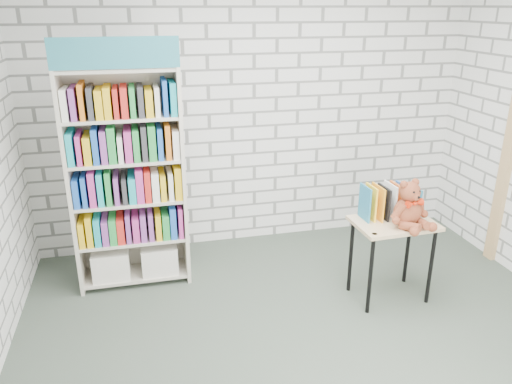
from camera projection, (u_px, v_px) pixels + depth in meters
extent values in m
plane|color=#3E4A3E|center=(315.00, 348.00, 3.76)|extent=(4.50, 4.50, 0.00)
cube|color=silver|center=(254.00, 112.00, 5.09)|extent=(4.50, 0.02, 2.80)
cube|color=beige|center=(71.00, 185.00, 4.26)|extent=(0.03, 0.38, 1.96)
cube|color=beige|center=(182.00, 177.00, 4.47)|extent=(0.03, 0.38, 1.96)
cube|color=beige|center=(128.00, 175.00, 4.53)|extent=(0.98, 0.02, 1.96)
cube|color=teal|center=(115.00, 53.00, 3.81)|extent=(0.98, 0.02, 0.24)
cube|color=beige|center=(137.00, 273.00, 4.69)|extent=(0.92, 0.36, 0.03)
cube|color=beige|center=(133.00, 237.00, 4.56)|extent=(0.92, 0.36, 0.03)
cube|color=beige|center=(130.00, 200.00, 4.43)|extent=(0.92, 0.36, 0.03)
cube|color=beige|center=(126.00, 160.00, 4.29)|extent=(0.92, 0.36, 0.03)
cube|color=beige|center=(122.00, 117.00, 4.16)|extent=(0.92, 0.36, 0.03)
cube|color=beige|center=(117.00, 69.00, 4.02)|extent=(0.92, 0.36, 0.03)
cube|color=silver|center=(111.00, 262.00, 4.59)|extent=(0.33, 0.32, 0.26)
cube|color=silver|center=(159.00, 257.00, 4.68)|extent=(0.33, 0.32, 0.26)
cube|color=green|center=(132.00, 223.00, 4.50)|extent=(0.92, 0.32, 0.26)
cube|color=orange|center=(128.00, 185.00, 4.37)|extent=(0.92, 0.32, 0.26)
cube|color=#BF338C|center=(124.00, 144.00, 4.23)|extent=(0.92, 0.32, 0.26)
cube|color=#19A5B2|center=(120.00, 100.00, 4.10)|extent=(0.92, 0.32, 0.26)
cube|color=tan|center=(394.00, 223.00, 4.19)|extent=(0.69, 0.49, 0.03)
cylinder|color=black|center=(370.00, 276.00, 4.08)|extent=(0.03, 0.03, 0.69)
cylinder|color=black|center=(351.00, 256.00, 4.41)|extent=(0.03, 0.03, 0.69)
cylinder|color=black|center=(431.00, 267.00, 4.23)|extent=(0.03, 0.03, 0.69)
cylinder|color=black|center=(408.00, 248.00, 4.55)|extent=(0.03, 0.03, 0.69)
cylinder|color=black|center=(375.00, 234.00, 3.96)|extent=(0.05, 0.05, 0.01)
cylinder|color=black|center=(435.00, 226.00, 4.10)|extent=(0.05, 0.05, 0.01)
cube|color=teal|center=(365.00, 204.00, 4.18)|extent=(0.02, 0.21, 0.28)
cube|color=yellow|center=(371.00, 204.00, 4.19)|extent=(0.02, 0.21, 0.28)
cube|color=orange|center=(377.00, 203.00, 4.21)|extent=(0.02, 0.21, 0.28)
cube|color=black|center=(383.00, 202.00, 4.22)|extent=(0.02, 0.21, 0.28)
cube|color=white|center=(389.00, 201.00, 4.24)|extent=(0.02, 0.21, 0.28)
cube|color=orange|center=(395.00, 201.00, 4.25)|extent=(0.02, 0.21, 0.28)
cube|color=#2E5EB0|center=(401.00, 200.00, 4.26)|extent=(0.02, 0.21, 0.28)
cube|color=#E2DE4B|center=(407.00, 199.00, 4.28)|extent=(0.02, 0.21, 0.28)
cube|color=teal|center=(413.00, 199.00, 4.29)|extent=(0.02, 0.21, 0.28)
ellipsoid|color=brown|center=(407.00, 212.00, 4.09)|extent=(0.23, 0.20, 0.23)
sphere|color=brown|center=(410.00, 192.00, 4.02)|extent=(0.17, 0.17, 0.17)
sphere|color=brown|center=(404.00, 184.00, 3.98)|extent=(0.06, 0.06, 0.06)
sphere|color=brown|center=(415.00, 182.00, 4.03)|extent=(0.06, 0.06, 0.06)
sphere|color=brown|center=(416.00, 197.00, 3.97)|extent=(0.07, 0.07, 0.07)
sphere|color=black|center=(414.00, 192.00, 3.94)|extent=(0.02, 0.02, 0.02)
sphere|color=black|center=(419.00, 191.00, 3.97)|extent=(0.02, 0.02, 0.02)
sphere|color=black|center=(419.00, 197.00, 3.94)|extent=(0.02, 0.02, 0.02)
cylinder|color=brown|center=(399.00, 211.00, 4.01)|extent=(0.12, 0.09, 0.16)
cylinder|color=brown|center=(421.00, 206.00, 4.10)|extent=(0.12, 0.11, 0.16)
sphere|color=brown|center=(396.00, 220.00, 4.00)|extent=(0.07, 0.07, 0.07)
sphere|color=brown|center=(424.00, 214.00, 4.13)|extent=(0.07, 0.07, 0.07)
cylinder|color=brown|center=(410.00, 226.00, 3.99)|extent=(0.15, 0.19, 0.09)
cylinder|color=brown|center=(423.00, 223.00, 4.04)|extent=(0.09, 0.18, 0.09)
sphere|color=brown|center=(414.00, 231.00, 3.91)|extent=(0.08, 0.08, 0.08)
sphere|color=brown|center=(432.00, 227.00, 3.99)|extent=(0.08, 0.08, 0.08)
cone|color=red|center=(411.00, 204.00, 3.98)|extent=(0.08, 0.08, 0.06)
cone|color=red|center=(418.00, 202.00, 4.01)|extent=(0.08, 0.08, 0.06)
sphere|color=red|center=(415.00, 203.00, 3.99)|extent=(0.04, 0.04, 0.04)
cube|color=tan|center=(507.00, 159.00, 4.74)|extent=(0.05, 0.12, 2.10)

